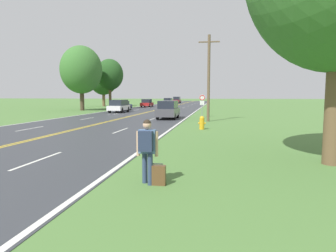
% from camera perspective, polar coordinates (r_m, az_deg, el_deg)
% --- Properties ---
extents(hitchhiker_person, '(0.57, 0.41, 1.66)m').
position_cam_1_polar(hitchhiker_person, '(7.59, -4.04, -3.63)').
color(hitchhiker_person, navy).
rests_on(hitchhiker_person, ground).
extents(suitcase, '(0.44, 0.17, 0.56)m').
position_cam_1_polar(suitcase, '(7.69, -2.09, -9.33)').
color(suitcase, brown).
rests_on(suitcase, ground).
extents(fire_hydrant, '(0.49, 0.33, 0.90)m').
position_cam_1_polar(fire_hydrant, '(20.11, 6.48, 0.65)').
color(fire_hydrant, gold).
rests_on(fire_hydrant, ground).
extents(traffic_sign, '(0.60, 0.10, 2.34)m').
position_cam_1_polar(traffic_sign, '(31.47, 6.52, 4.88)').
color(traffic_sign, gray).
rests_on(traffic_sign, ground).
extents(utility_pole_midground, '(1.80, 0.24, 7.40)m').
position_cam_1_polar(utility_pole_midground, '(26.35, 7.75, 9.25)').
color(utility_pole_midground, brown).
rests_on(utility_pole_midground, ground).
extents(tree_left_verge, '(4.54, 4.54, 8.36)m').
position_cam_1_polar(tree_left_verge, '(52.03, -11.04, 9.56)').
color(tree_left_verge, brown).
rests_on(tree_left_verge, ground).
extents(tree_mid_treeline, '(6.18, 6.18, 9.63)m').
position_cam_1_polar(tree_mid_treeline, '(47.25, -16.20, 10.23)').
color(tree_mid_treeline, '#473828').
rests_on(tree_mid_treeline, ground).
extents(tree_right_cluster, '(5.92, 5.92, 9.17)m').
position_cam_1_polar(tree_right_cluster, '(64.04, -12.23, 8.84)').
color(tree_right_cluster, brown).
rests_on(tree_right_cluster, ground).
extents(car_dark_grey_van_approaching, '(1.82, 4.68, 1.75)m').
position_cam_1_polar(car_dark_grey_van_approaching, '(29.19, 0.04, 3.20)').
color(car_dark_grey_van_approaching, black).
rests_on(car_dark_grey_van_approaching, ground).
extents(car_white_suv_mid_near, '(1.85, 4.46, 1.69)m').
position_cam_1_polar(car_white_suv_mid_near, '(40.51, -9.33, 3.84)').
color(car_white_suv_mid_near, black).
rests_on(car_white_suv_mid_near, ground).
extents(car_dark_blue_sedan_mid_far, '(1.80, 4.75, 1.40)m').
position_cam_1_polar(car_dark_blue_sedan_mid_far, '(46.03, -8.71, 3.88)').
color(car_dark_blue_sedan_mid_far, black).
rests_on(car_dark_blue_sedan_mid_far, ground).
extents(car_red_sedan_receding, '(1.88, 4.92, 1.54)m').
position_cam_1_polar(car_red_sedan_receding, '(59.03, -4.05, 4.40)').
color(car_red_sedan_receding, black).
rests_on(car_red_sedan_receding, ground).
extents(car_black_van_distant, '(1.97, 4.62, 1.66)m').
position_cam_1_polar(car_black_van_distant, '(70.11, 0.04, 4.73)').
color(car_black_van_distant, black).
rests_on(car_black_van_distant, ground).
extents(car_maroon_suv_horizon, '(2.01, 4.19, 1.88)m').
position_cam_1_polar(car_maroon_suv_horizon, '(87.94, 1.70, 5.02)').
color(car_maroon_suv_horizon, black).
rests_on(car_maroon_suv_horizon, ground).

